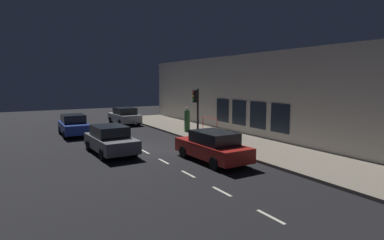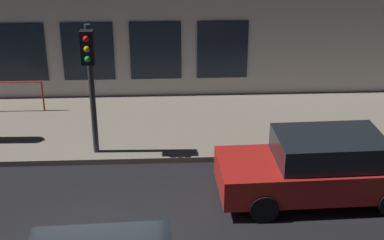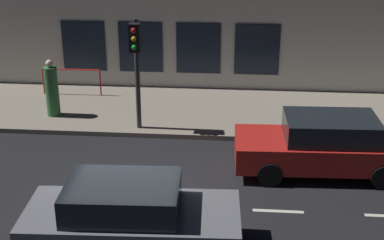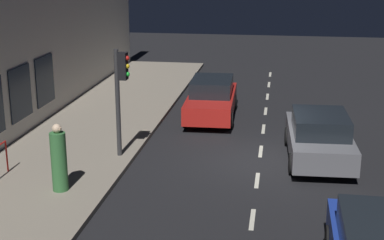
{
  "view_description": "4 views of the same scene",
  "coord_description": "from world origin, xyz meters",
  "px_view_note": "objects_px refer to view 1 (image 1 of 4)",
  "views": [
    {
      "loc": [
        -6.74,
        -18.35,
        4.14
      ],
      "look_at": [
        3.03,
        -1.25,
        1.71
      ],
      "focal_mm": 30.1,
      "sensor_mm": 36.0,
      "label": 1
    },
    {
      "loc": [
        -9.03,
        -1.4,
        6.97
      ],
      "look_at": [
        2.88,
        -1.97,
        1.71
      ],
      "focal_mm": 52.95,
      "sensor_mm": 36.0,
      "label": 2
    },
    {
      "loc": [
        -11.63,
        -2.54,
        6.94
      ],
      "look_at": [
        2.62,
        -1.33,
        1.2
      ],
      "focal_mm": 52.56,
      "sensor_mm": 36.0,
      "label": 3
    },
    {
      "loc": [
        -0.52,
        17.28,
        6.37
      ],
      "look_at": [
        2.11,
        0.52,
        1.44
      ],
      "focal_mm": 53.36,
      "sensor_mm": 36.0,
      "label": 4
    }
  ],
  "objects_px": {
    "parked_car_0": "(213,146)",
    "parked_car_2": "(110,140)",
    "pedestrian_0": "(187,121)",
    "traffic_light": "(196,105)",
    "parked_car_1": "(74,125)",
    "parked_car_3": "(125,116)"
  },
  "relations": [
    {
      "from": "parked_car_2",
      "to": "pedestrian_0",
      "type": "relative_size",
      "value": 2.37
    },
    {
      "from": "traffic_light",
      "to": "parked_car_3",
      "type": "relative_size",
      "value": 0.82
    },
    {
      "from": "parked_car_1",
      "to": "parked_car_2",
      "type": "bearing_deg",
      "value": 96.45
    },
    {
      "from": "parked_car_0",
      "to": "parked_car_2",
      "type": "xyz_separation_m",
      "value": [
        -4.01,
        4.45,
        0.0
      ]
    },
    {
      "from": "parked_car_1",
      "to": "pedestrian_0",
      "type": "distance_m",
      "value": 8.59
    },
    {
      "from": "traffic_light",
      "to": "pedestrian_0",
      "type": "bearing_deg",
      "value": 72.75
    },
    {
      "from": "parked_car_1",
      "to": "parked_car_2",
      "type": "height_order",
      "value": "same"
    },
    {
      "from": "parked_car_0",
      "to": "pedestrian_0",
      "type": "height_order",
      "value": "pedestrian_0"
    },
    {
      "from": "parked_car_2",
      "to": "traffic_light",
      "type": "bearing_deg",
      "value": -173.97
    },
    {
      "from": "parked_car_1",
      "to": "traffic_light",
      "type": "bearing_deg",
      "value": 138.08
    },
    {
      "from": "parked_car_0",
      "to": "parked_car_3",
      "type": "xyz_separation_m",
      "value": [
        0.56,
        16.01,
        -0.0
      ]
    },
    {
      "from": "parked_car_0",
      "to": "parked_car_2",
      "type": "height_order",
      "value": "same"
    },
    {
      "from": "pedestrian_0",
      "to": "parked_car_2",
      "type": "bearing_deg",
      "value": 135.11
    },
    {
      "from": "traffic_light",
      "to": "parked_car_0",
      "type": "height_order",
      "value": "traffic_light"
    },
    {
      "from": "parked_car_0",
      "to": "parked_car_1",
      "type": "height_order",
      "value": "same"
    },
    {
      "from": "parked_car_0",
      "to": "parked_car_1",
      "type": "xyz_separation_m",
      "value": [
        -4.75,
        11.76,
        -0.0
      ]
    },
    {
      "from": "parked_car_1",
      "to": "parked_car_3",
      "type": "relative_size",
      "value": 0.95
    },
    {
      "from": "traffic_light",
      "to": "parked_car_2",
      "type": "distance_m",
      "value": 6.5
    },
    {
      "from": "parked_car_2",
      "to": "pedestrian_0",
      "type": "bearing_deg",
      "value": -153.63
    },
    {
      "from": "parked_car_3",
      "to": "parked_car_0",
      "type": "bearing_deg",
      "value": -94.83
    },
    {
      "from": "parked_car_1",
      "to": "parked_car_0",
      "type": "bearing_deg",
      "value": 112.62
    },
    {
      "from": "traffic_light",
      "to": "parked_car_2",
      "type": "relative_size",
      "value": 0.77
    }
  ]
}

